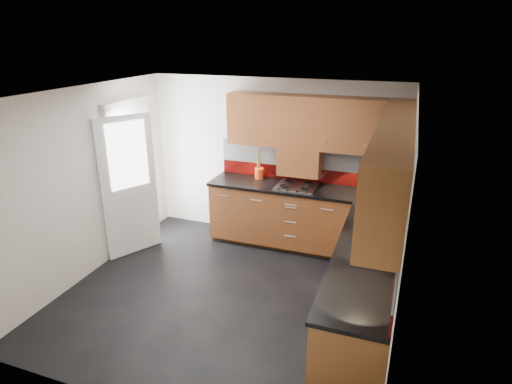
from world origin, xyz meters
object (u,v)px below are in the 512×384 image
at_px(toaster, 394,188).
at_px(food_processor, 373,221).
at_px(utensil_pot, 259,172).
at_px(gas_hob, 296,186).

bearing_deg(toaster, food_processor, -96.55).
bearing_deg(utensil_pot, toaster, -1.41).
height_order(toaster, food_processor, food_processor).
relative_size(gas_hob, utensil_pot, 1.22).
relative_size(utensil_pot, toaster, 1.53).
xyz_separation_m(gas_hob, food_processor, (1.15, -1.13, 0.12)).
height_order(utensil_pot, toaster, utensil_pot).
relative_size(utensil_pot, food_processor, 1.52).
height_order(gas_hob, utensil_pot, utensil_pot).
xyz_separation_m(gas_hob, toaster, (1.30, 0.14, 0.08)).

